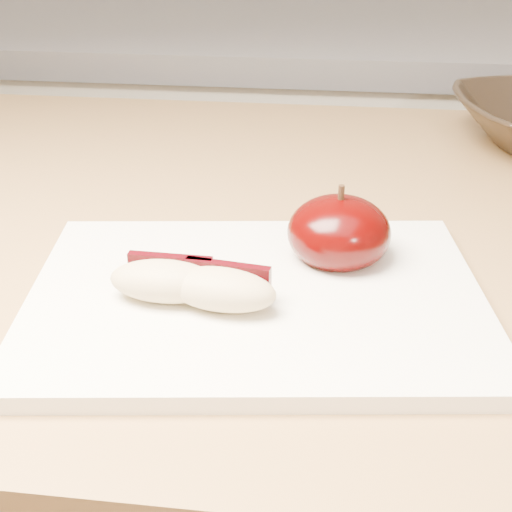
# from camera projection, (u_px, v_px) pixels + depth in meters

# --- Properties ---
(back_cabinet) EXTENTS (2.40, 0.62, 0.94)m
(back_cabinet) POSITION_uv_depth(u_px,v_px,m) (301.00, 266.00, 1.40)
(back_cabinet) COLOR silver
(back_cabinet) RESTS_ON ground
(cutting_board) EXTENTS (0.31, 0.25, 0.01)m
(cutting_board) POSITION_uv_depth(u_px,v_px,m) (256.00, 299.00, 0.45)
(cutting_board) COLOR white
(cutting_board) RESTS_ON island_counter
(apple_half) EXTENTS (0.09, 0.09, 0.06)m
(apple_half) POSITION_uv_depth(u_px,v_px,m) (339.00, 232.00, 0.48)
(apple_half) COLOR black
(apple_half) RESTS_ON cutting_board
(apple_wedge_a) EXTENTS (0.07, 0.04, 0.02)m
(apple_wedge_a) POSITION_uv_depth(u_px,v_px,m) (165.00, 280.00, 0.44)
(apple_wedge_a) COLOR #CDB382
(apple_wedge_a) RESTS_ON cutting_board
(apple_wedge_b) EXTENTS (0.07, 0.04, 0.02)m
(apple_wedge_b) POSITION_uv_depth(u_px,v_px,m) (222.00, 288.00, 0.43)
(apple_wedge_b) COLOR #CDB382
(apple_wedge_b) RESTS_ON cutting_board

